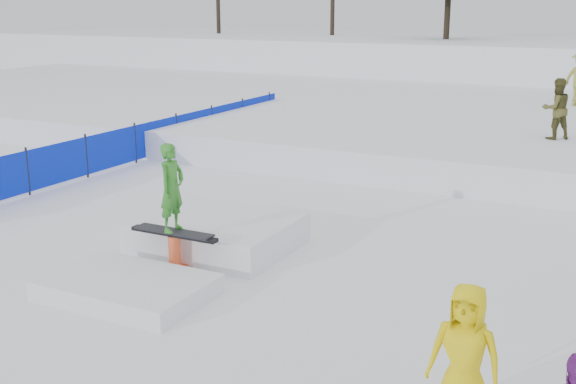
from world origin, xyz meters
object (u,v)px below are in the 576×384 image
at_px(jib_rail_feature, 195,243).
at_px(walker_olive, 556,109).
at_px(safety_fence, 135,143).
at_px(spectator_yellow, 465,356).

bearing_deg(jib_rail_feature, walker_olive, 66.28).
distance_m(safety_fence, jib_rail_feature, 8.06).
distance_m(safety_fence, spectator_yellow, 13.89).
xyz_separation_m(safety_fence, walker_olive, (10.16, 4.37, 1.03)).
distance_m(walker_olive, spectator_yellow, 12.90).
xyz_separation_m(safety_fence, jib_rail_feature, (5.76, -5.64, -0.25)).
xyz_separation_m(walker_olive, spectator_yellow, (0.84, -12.85, -0.81)).
relative_size(safety_fence, jib_rail_feature, 3.64).
bearing_deg(walker_olive, spectator_yellow, 56.37).
height_order(walker_olive, jib_rail_feature, walker_olive).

